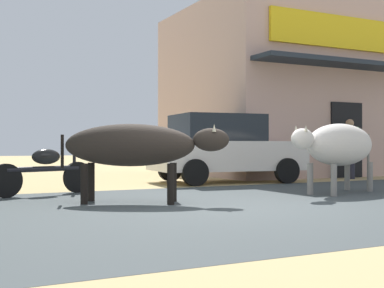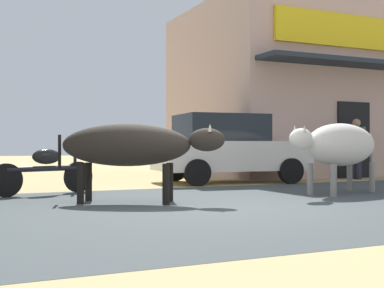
# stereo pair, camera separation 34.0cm
# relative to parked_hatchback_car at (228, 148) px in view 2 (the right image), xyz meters

# --- Properties ---
(ground) EXTENTS (80.00, 80.00, 0.00)m
(ground) POSITION_rel_parked_hatchback_car_xyz_m (-2.52, -4.30, -0.84)
(ground) COLOR tan
(asphalt_road) EXTENTS (72.00, 6.62, 0.00)m
(asphalt_road) POSITION_rel_parked_hatchback_car_xyz_m (-2.52, -4.30, -0.84)
(asphalt_road) COLOR #3D4344
(asphalt_road) RESTS_ON ground
(storefront_right_club) EXTENTS (6.99, 6.57, 5.17)m
(storefront_right_club) POSITION_rel_parked_hatchback_car_xyz_m (4.20, 2.93, 1.75)
(storefront_right_club) COLOR #D0A798
(storefront_right_club) RESTS_ON ground
(parked_hatchback_car) EXTENTS (3.74, 2.15, 1.64)m
(parked_hatchback_car) POSITION_rel_parked_hatchback_car_xyz_m (0.00, 0.00, 0.00)
(parked_hatchback_car) COLOR silver
(parked_hatchback_car) RESTS_ON ground
(parked_motorcycle) EXTENTS (1.93, 0.73, 1.04)m
(parked_motorcycle) POSITION_rel_parked_hatchback_car_xyz_m (-4.53, -1.37, -0.38)
(parked_motorcycle) COLOR black
(parked_motorcycle) RESTS_ON ground
(cow_near_brown) EXTENTS (2.46, 1.67, 1.24)m
(cow_near_brown) POSITION_rel_parked_hatchback_car_xyz_m (-3.53, -3.33, 0.05)
(cow_near_brown) COLOR #2B251F
(cow_near_brown) RESTS_ON ground
(cow_far_dark) EXTENTS (2.64, 1.31, 1.31)m
(cow_far_dark) POSITION_rel_parked_hatchback_car_xyz_m (0.49, -3.49, 0.06)
(cow_far_dark) COLOR silver
(cow_far_dark) RESTS_ON ground
(pedestrian_by_shop) EXTENTS (0.43, 0.61, 1.61)m
(pedestrian_by_shop) POSITION_rel_parked_hatchback_car_xyz_m (3.70, -0.36, 0.10)
(pedestrian_by_shop) COLOR #262633
(pedestrian_by_shop) RESTS_ON ground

